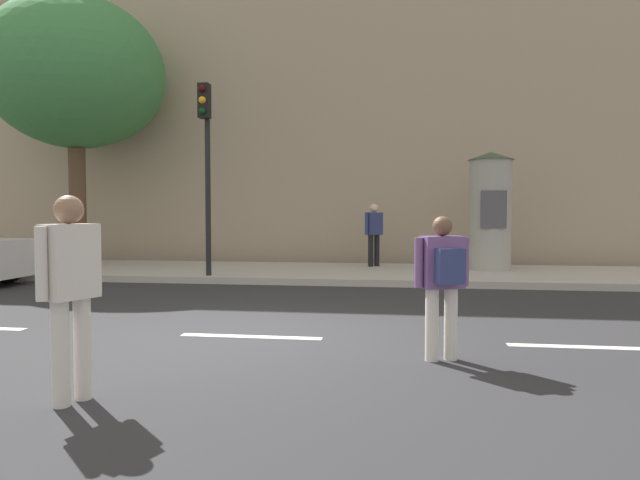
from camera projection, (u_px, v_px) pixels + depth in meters
The scene contains 10 objects.
ground_plane at pixel (251, 337), 7.04m from camera, with size 80.00×80.00×0.00m, color #2B2B2D.
sidewalk_curb at pixel (324, 273), 13.96m from camera, with size 36.00×4.00×0.15m, color #B2ADA3.
lane_markings at pixel (251, 336), 7.04m from camera, with size 25.80×0.16×0.01m.
building_backdrop at pixel (344, 80), 18.63m from camera, with size 36.00×5.00×11.94m, color tan.
traffic_light at pixel (206, 148), 12.42m from camera, with size 0.24×0.45×4.23m.
poster_column at pixel (490, 210), 13.89m from camera, with size 1.12×1.12×2.91m.
street_tree at pixel (75, 74), 15.15m from camera, with size 4.73×4.73×7.19m.
pedestrian_in_dark_shirt at pixel (443, 276), 5.86m from camera, with size 0.57×0.48×1.52m.
pedestrian_tallest at pixel (70, 282), 4.55m from camera, with size 0.37×0.56×1.69m.
pedestrian_in_light_jacket at pixel (374, 230), 14.80m from camera, with size 0.47×0.46×1.65m.
Camera 1 is at (1.83, -6.79, 1.54)m, focal length 31.60 mm.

